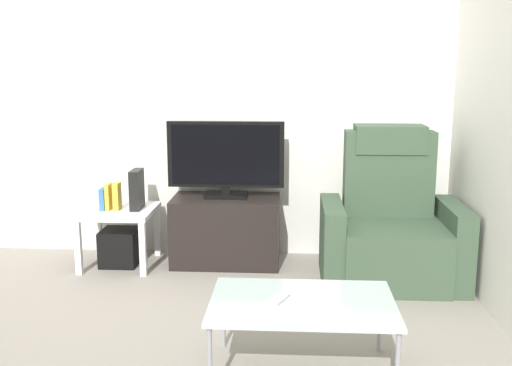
% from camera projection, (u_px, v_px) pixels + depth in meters
% --- Properties ---
extents(ground_plane, '(6.40, 6.40, 0.00)m').
position_uv_depth(ground_plane, '(193.00, 304.00, 3.84)').
color(ground_plane, gray).
extents(wall_back, '(6.40, 0.06, 2.60)m').
position_uv_depth(wall_back, '(213.00, 92.00, 4.69)').
color(wall_back, silver).
rests_on(wall_back, ground).
extents(wall_side, '(0.06, 4.48, 2.60)m').
position_uv_depth(wall_side, '(510.00, 102.00, 3.47)').
color(wall_side, silver).
rests_on(wall_side, ground).
extents(tv_stand, '(0.81, 0.46, 0.52)m').
position_uv_depth(tv_stand, '(226.00, 230.00, 4.60)').
color(tv_stand, black).
rests_on(tv_stand, ground).
extents(television, '(0.88, 0.20, 0.58)m').
position_uv_depth(television, '(226.00, 158.00, 4.50)').
color(television, black).
rests_on(television, tv_stand).
extents(recliner_armchair, '(0.98, 0.78, 1.08)m').
position_uv_depth(recliner_armchair, '(391.00, 228.00, 4.25)').
color(recliner_armchair, '#384C38').
rests_on(recliner_armchair, ground).
extents(side_table, '(0.54, 0.54, 0.44)m').
position_uv_depth(side_table, '(119.00, 218.00, 4.53)').
color(side_table, white).
rests_on(side_table, ground).
extents(subwoofer_box, '(0.27, 0.27, 0.27)m').
position_uv_depth(subwoofer_box, '(120.00, 247.00, 4.58)').
color(subwoofer_box, black).
rests_on(subwoofer_box, ground).
extents(book_leftmost, '(0.04, 0.13, 0.16)m').
position_uv_depth(book_leftmost, '(104.00, 199.00, 4.49)').
color(book_leftmost, '#3366B2').
rests_on(book_leftmost, side_table).
extents(book_middle, '(0.03, 0.12, 0.20)m').
position_uv_depth(book_middle, '(109.00, 197.00, 4.49)').
color(book_middle, gold).
rests_on(book_middle, side_table).
extents(book_rightmost, '(0.04, 0.10, 0.20)m').
position_uv_depth(book_rightmost, '(117.00, 196.00, 4.48)').
color(book_rightmost, gold).
rests_on(book_rightmost, side_table).
extents(game_console, '(0.07, 0.20, 0.30)m').
position_uv_depth(game_console, '(137.00, 189.00, 4.49)').
color(game_console, black).
rests_on(game_console, side_table).
extents(coffee_table, '(0.90, 0.60, 0.38)m').
position_uv_depth(coffee_table, '(302.00, 306.00, 2.91)').
color(coffee_table, '#B2C6C1').
rests_on(coffee_table, ground).
extents(cell_phone, '(0.12, 0.17, 0.01)m').
position_uv_depth(cell_phone, '(278.00, 299.00, 2.92)').
color(cell_phone, '#B7B7BC').
rests_on(cell_phone, coffee_table).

